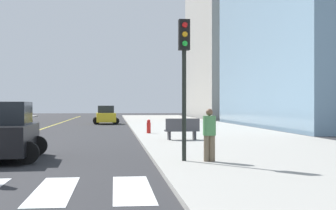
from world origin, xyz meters
name	(u,v)px	position (x,y,z in m)	size (l,w,h in m)	color
sidewalk_kerb_east	(226,138)	(12.20, 20.00, 0.07)	(10.00, 120.00, 0.15)	#9E9B93
lane_divider_paint	(52,126)	(0.00, 40.00, 0.01)	(0.16, 80.00, 0.01)	yellow
parking_garage_concrete	(254,17)	(27.25, 66.75, 15.44)	(18.00, 24.00, 30.88)	#9E9B93
car_black_nearest	(3,133)	(1.86, 10.80, 0.98)	(3.04, 4.76, 2.09)	black
car_yellow_second	(106,115)	(4.99, 43.89, 0.88)	(2.77, 4.32, 1.89)	gold
car_red_third	(6,120)	(-1.51, 27.41, 0.97)	(3.04, 4.73, 2.07)	red
traffic_light_near_corner	(184,61)	(8.15, 8.40, 3.40)	(0.36, 0.41, 4.62)	black
park_bench	(182,130)	(9.40, 18.06, 0.69)	(1.83, 0.68, 1.12)	#47474C
pedestrian_waiting_east	(209,132)	(8.94, 8.16, 1.09)	(0.42, 0.42, 1.70)	brown
fire_hydrant	(149,127)	(8.08, 24.28, 0.58)	(0.26, 0.26, 0.89)	red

